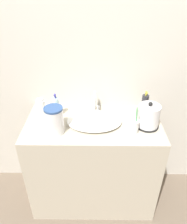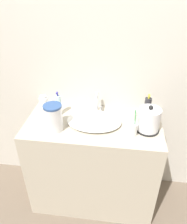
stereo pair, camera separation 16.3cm
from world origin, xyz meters
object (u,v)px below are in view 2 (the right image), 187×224
(faucet, at_px, (98,101))
(mouthwash_bottle, at_px, (58,105))
(lotion_bottle, at_px, (147,108))
(shampoo_bottle, at_px, (44,104))
(water_pitcher, at_px, (54,118))
(toothbrush_cup, at_px, (133,129))
(electric_kettle, at_px, (149,121))

(faucet, distance_m, mouthwash_bottle, 0.32)
(lotion_bottle, xyz_separation_m, mouthwash_bottle, (-0.70, -0.04, -0.00))
(shampoo_bottle, bearing_deg, water_pitcher, -56.39)
(toothbrush_cup, relative_size, shampoo_bottle, 1.42)
(electric_kettle, distance_m, toothbrush_cup, 0.14)
(shampoo_bottle, distance_m, mouthwash_bottle, 0.13)
(faucet, relative_size, mouthwash_bottle, 0.83)
(electric_kettle, bearing_deg, lotion_bottle, 89.87)
(toothbrush_cup, distance_m, mouthwash_bottle, 0.62)
(toothbrush_cup, height_order, water_pitcher, toothbrush_cup)
(shampoo_bottle, height_order, mouthwash_bottle, mouthwash_bottle)
(lotion_bottle, xyz_separation_m, shampoo_bottle, (-0.83, -0.02, -0.02))
(faucet, relative_size, lotion_bottle, 0.81)
(lotion_bottle, height_order, shampoo_bottle, lotion_bottle)
(mouthwash_bottle, bearing_deg, electric_kettle, -9.98)
(water_pitcher, bearing_deg, faucet, 45.67)
(toothbrush_cup, relative_size, mouthwash_bottle, 1.06)
(toothbrush_cup, bearing_deg, water_pitcher, -179.15)
(faucet, xyz_separation_m, water_pitcher, (-0.28, -0.29, 0.01))
(electric_kettle, height_order, toothbrush_cup, toothbrush_cup)
(toothbrush_cup, distance_m, shampoo_bottle, 0.75)
(electric_kettle, relative_size, shampoo_bottle, 1.37)
(faucet, relative_size, electric_kettle, 0.81)
(water_pitcher, bearing_deg, electric_kettle, 6.70)
(shampoo_bottle, xyz_separation_m, mouthwash_bottle, (0.13, -0.02, 0.01))
(toothbrush_cup, bearing_deg, mouthwash_bottle, 161.65)
(lotion_bottle, xyz_separation_m, water_pitcher, (-0.68, -0.24, 0.01))
(shampoo_bottle, relative_size, water_pitcher, 0.74)
(faucet, distance_m, electric_kettle, 0.45)
(toothbrush_cup, xyz_separation_m, water_pitcher, (-0.57, -0.01, 0.05))
(toothbrush_cup, height_order, lotion_bottle, toothbrush_cup)
(electric_kettle, xyz_separation_m, shampoo_bottle, (-0.83, 0.14, -0.01))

